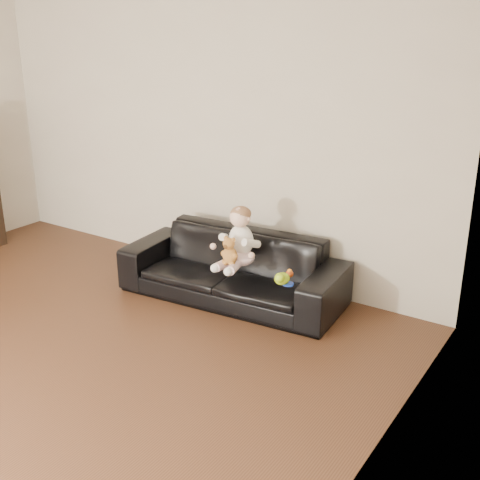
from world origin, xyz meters
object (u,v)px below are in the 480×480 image
Objects in this scene: teddy_bear at (230,251)px; toy_green at (282,279)px; baby at (239,240)px; toy_rattle at (290,274)px; sofa at (232,267)px; toy_blue_disc at (288,284)px.

teddy_bear is 1.73× the size of toy_green.
toy_rattle is (0.48, 0.01, -0.19)m from baby.
baby is at bearing -42.30° from sofa.
baby reaches higher than toy_rattle.
baby reaches higher than teddy_bear.
sofa is at bearing 161.08° from toy_blue_disc.
toy_rattle is 0.15m from toy_blue_disc.
teddy_bear reaches higher than sofa.
teddy_bear reaches higher than toy_blue_disc.
toy_blue_disc is (0.53, 0.03, -0.17)m from teddy_bear.
sofa is at bearing 114.03° from teddy_bear.
baby is 0.16m from teddy_bear.
sofa reaches higher than toy_green.
toy_rattle is at bearing 13.12° from teddy_bear.
teddy_bear is at bearing -178.76° from toy_green.
baby is at bearing 166.92° from toy_blue_disc.
toy_green is (0.64, -0.25, 0.14)m from sofa.
baby is 0.59m from toy_blue_disc.
toy_green is at bearing -22.70° from baby.
toy_blue_disc is at bearing -23.70° from sofa.
sofa is 8.23× the size of teddy_bear.
sofa is at bearing 135.99° from baby.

